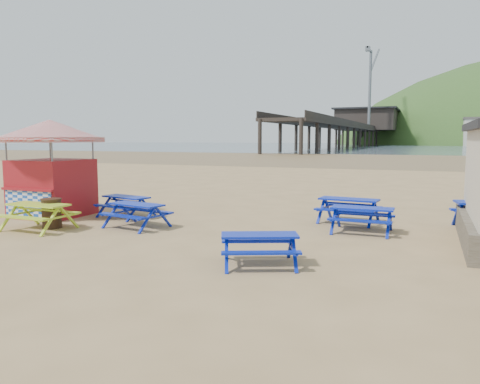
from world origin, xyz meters
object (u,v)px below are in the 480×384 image
at_px(picnic_table_yellow, 39,217).
at_px(ice_cream_kiosk, 51,156).
at_px(picnic_table_blue_b, 349,210).
at_px(litter_bin, 52,213).
at_px(picnic_table_blue_a, 126,207).

relative_size(picnic_table_yellow, ice_cream_kiosk, 0.51).
height_order(picnic_table_blue_b, litter_bin, litter_bin).
bearing_deg(ice_cream_kiosk, picnic_table_blue_a, 15.19).
bearing_deg(picnic_table_blue_a, picnic_table_blue_b, 26.84).
xyz_separation_m(picnic_table_yellow, ice_cream_kiosk, (-1.54, 2.20, 1.74)).
height_order(picnic_table_yellow, litter_bin, litter_bin).
distance_m(picnic_table_blue_a, picnic_table_blue_b, 7.59).
distance_m(ice_cream_kiosk, litter_bin, 2.98).
relative_size(picnic_table_blue_a, litter_bin, 2.22).
height_order(picnic_table_blue_a, ice_cream_kiosk, ice_cream_kiosk).
distance_m(picnic_table_blue_a, ice_cream_kiosk, 3.22).
bearing_deg(picnic_table_blue_a, litter_bin, -97.76).
xyz_separation_m(ice_cream_kiosk, litter_bin, (1.67, -1.81, -1.67)).
bearing_deg(litter_bin, picnic_table_yellow, -108.51).
relative_size(picnic_table_blue_a, ice_cream_kiosk, 0.53).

